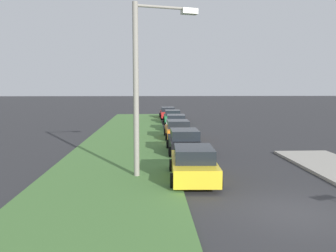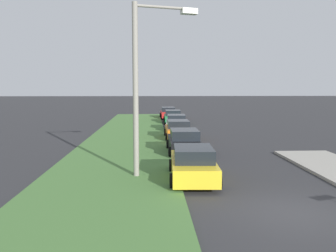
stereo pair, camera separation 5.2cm
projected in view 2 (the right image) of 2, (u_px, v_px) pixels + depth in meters
ground at (294, 213)px, 11.06m from camera, size 300.00×300.00×0.00m
grass_median at (121, 154)px, 20.68m from camera, size 60.00×6.00×0.12m
parked_car_yellow at (193, 164)px, 14.85m from camera, size 4.38×2.17×1.47m
parked_car_black at (184, 142)px, 20.95m from camera, size 4.31×2.03×1.47m
parked_car_orange at (178, 130)px, 26.77m from camera, size 4.30×2.02×1.47m
parked_car_silver at (176, 123)px, 32.23m from camera, size 4.38×2.17×1.47m
parked_car_green at (173, 117)px, 38.66m from camera, size 4.32×2.07×1.47m
parked_car_red at (168, 113)px, 44.46m from camera, size 4.33×2.08×1.47m
streetlight at (144, 77)px, 14.93m from camera, size 0.96×2.83×7.50m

